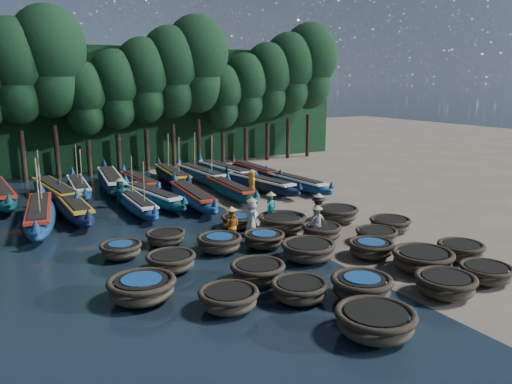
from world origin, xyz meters
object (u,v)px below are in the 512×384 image
long_boat_15 (201,175)px  coracle_15 (171,261)px  long_boat_14 (172,176)px  coracle_14 (376,235)px  coracle_6 (299,290)px  long_boat_13 (140,182)px  coracle_20 (121,250)px  coracle_24 (337,213)px  fisherman_2 (231,225)px  coracle_17 (264,239)px  long_boat_7 (260,184)px  coracle_11 (258,272)px  long_boat_8 (296,183)px  coracle_3 (445,284)px  long_boat_16 (225,172)px  long_boat_3 (137,204)px  long_boat_2 (73,207)px  fisherman_0 (252,217)px  fisherman_5 (121,193)px  fisherman_3 (318,212)px  coracle_19 (390,224)px  long_boat_1 (40,215)px  coracle_18 (322,232)px  long_boat_6 (230,190)px  coracle_9 (461,251)px  coracle_8 (423,259)px  coracle_10 (142,288)px  long_boat_11 (79,187)px  long_boat_4 (153,196)px  coracle_13 (371,248)px  coracle_2 (375,322)px  coracle_22 (239,221)px  coracle_23 (282,222)px  coracle_21 (166,237)px  coracle_12 (308,250)px  fisherman_6 (252,182)px  fisherman_1 (271,209)px  long_boat_12 (111,181)px

long_boat_15 → coracle_15: bearing=-120.4°
long_boat_14 → coracle_14: bearing=-75.0°
coracle_6 → long_boat_13: size_ratio=0.27×
coracle_20 → long_boat_14: bearing=61.4°
coracle_24 → fisherman_2: bearing=-176.6°
coracle_15 → long_boat_14: 17.33m
coracle_17 → long_boat_7: 11.49m
coracle_11 → coracle_20: (-3.62, 5.12, -0.06)m
coracle_6 → long_boat_8: bearing=55.7°
coracle_3 → long_boat_16: size_ratio=0.29×
long_boat_3 → long_boat_13: 6.26m
long_boat_2 → long_boat_3: size_ratio=1.13×
coracle_11 → fisherman_0: size_ratio=1.24×
fisherman_0 → fisherman_5: (-3.88, 8.66, -0.09)m
long_boat_16 → long_boat_15: bearing=-180.0°
long_boat_7 → coracle_20: bearing=-153.6°
coracle_3 → fisherman_5: bearing=109.2°
fisherman_3 → fisherman_0: bearing=94.1°
coracle_19 → long_boat_1: 17.68m
coracle_18 → long_boat_6: (0.33, 9.86, 0.09)m
coracle_9 → coracle_15: size_ratio=0.86×
coracle_8 → coracle_17: bearing=125.6°
coracle_10 → long_boat_15: bearing=60.3°
long_boat_3 → fisherman_5: (-0.45, 1.58, 0.37)m
coracle_6 → coracle_11: coracle_11 is taller
coracle_9 → long_boat_2: bearing=129.6°
long_boat_7 → long_boat_11: long_boat_11 is taller
long_boat_6 → coracle_15: bearing=-124.7°
long_boat_4 → fisherman_0: size_ratio=3.83×
coracle_13 → coracle_24: coracle_24 is taller
coracle_2 → coracle_10: bearing=131.8°
coracle_18 → long_boat_16: bearing=79.9°
coracle_13 → long_boat_13: long_boat_13 is taller
coracle_20 → coracle_24: coracle_24 is taller
coracle_17 → coracle_6: bearing=-108.8°
coracle_22 → coracle_23: bearing=-47.9°
coracle_21 → fisherman_5: 7.89m
coracle_6 → coracle_22: 8.85m
coracle_24 → long_boat_2: long_boat_2 is taller
coracle_10 → long_boat_16: long_boat_16 is taller
long_boat_1 → fisherman_0: (8.51, -6.93, 0.36)m
coracle_12 → fisherman_6: 12.25m
long_boat_16 → fisherman_1: size_ratio=4.39×
coracle_21 → long_boat_2: size_ratio=0.25×
coracle_21 → long_boat_1: long_boat_1 is taller
fisherman_6 → coracle_15: bearing=-28.0°
coracle_8 → coracle_11: 6.54m
long_boat_12 → coracle_22: bearing=-68.0°
long_boat_7 → fisherman_1: fisherman_1 is taller
long_boat_12 → coracle_18: bearing=-63.5°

